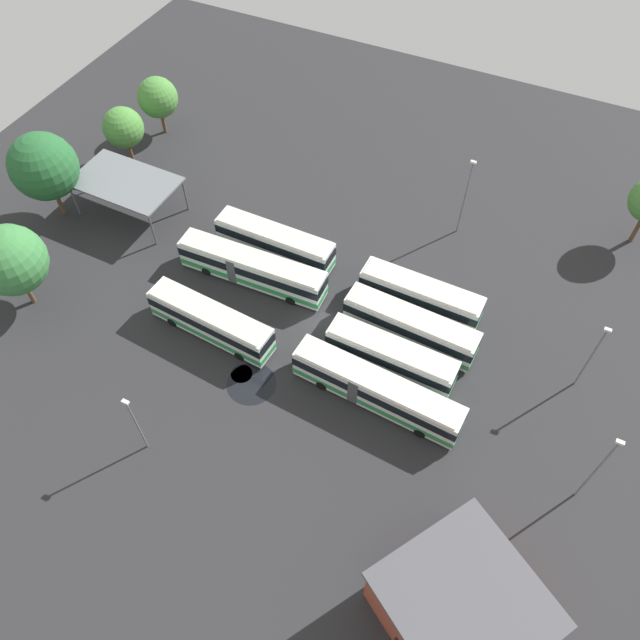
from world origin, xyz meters
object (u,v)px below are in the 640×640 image
at_px(lamp_post_far_corner, 598,468).
at_px(lamp_post_mid_lot, 465,195).
at_px(lamp_post_by_building, 592,355).
at_px(depot_building, 460,608).
at_px(bus_row0_slot2, 252,268).
at_px(bus_row0_slot3, 275,242).
at_px(tree_east_edge, 158,98).
at_px(bus_row1_slot2, 410,326).
at_px(tree_west_edge, 123,128).
at_px(lamp_post_near_entrance, 136,423).
at_px(maintenance_shelter, 125,182).
at_px(bus_row0_slot0, 211,321).
at_px(bus_row1_slot1, 391,357).
at_px(tree_northwest, 44,167).
at_px(tree_north_edge, 10,260).
at_px(bus_row1_slot0, 376,390).
at_px(bus_row1_slot3, 420,296).

xyz_separation_m(lamp_post_far_corner, lamp_post_mid_lot, (-17.18, 23.62, -0.02)).
height_order(lamp_post_far_corner, lamp_post_by_building, lamp_post_far_corner).
bearing_deg(depot_building, bus_row0_slot2, 142.88).
bearing_deg(lamp_post_mid_lot, bus_row0_slot3, -144.05).
xyz_separation_m(lamp_post_mid_lot, tree_east_edge, (-37.48, 1.05, -0.28)).
bearing_deg(lamp_post_far_corner, bus_row1_slot2, 153.59).
xyz_separation_m(bus_row1_slot2, tree_west_edge, (-38.15, 10.09, 2.63)).
bearing_deg(tree_east_edge, lamp_post_far_corner, -24.30).
distance_m(lamp_post_near_entrance, lamp_post_mid_lot, 37.65).
distance_m(maintenance_shelter, lamp_post_near_entrance, 28.36).
bearing_deg(lamp_post_far_corner, lamp_post_mid_lot, 126.02).
bearing_deg(bus_row0_slot0, lamp_post_by_building, 16.00).
relative_size(lamp_post_near_entrance, tree_east_edge, 1.04).
bearing_deg(depot_building, bus_row1_slot1, 124.09).
relative_size(maintenance_shelter, lamp_post_by_building, 1.35).
bearing_deg(lamp_post_by_building, tree_west_edge, 170.98).
bearing_deg(bus_row1_slot2, tree_east_edge, 156.67).
bearing_deg(lamp_post_near_entrance, lamp_post_by_building, 35.00).
height_order(depot_building, tree_east_edge, tree_east_edge).
relative_size(bus_row1_slot1, lamp_post_near_entrance, 1.58).
xyz_separation_m(maintenance_shelter, lamp_post_near_entrance, (17.52, -22.30, 0.01)).
xyz_separation_m(bus_row1_slot1, lamp_post_mid_lot, (0.05, 19.05, 3.15)).
bearing_deg(maintenance_shelter, tree_northwest, -152.08).
distance_m(tree_northwest, tree_north_edge, 12.27).
relative_size(lamp_post_far_corner, lamp_post_near_entrance, 1.24).
bearing_deg(bus_row1_slot2, bus_row0_slot3, 166.00).
bearing_deg(bus_row1_slot0, bus_row1_slot3, 90.80).
distance_m(bus_row1_slot2, bus_row1_slot3, 3.75).
bearing_deg(lamp_post_far_corner, tree_northwest, 172.08).
distance_m(bus_row0_slot0, maintenance_shelter, 19.42).
distance_m(depot_building, tree_northwest, 54.58).
distance_m(bus_row1_slot2, tree_north_edge, 36.05).
distance_m(maintenance_shelter, lamp_post_by_building, 47.53).
bearing_deg(tree_west_edge, lamp_post_near_entrance, -52.06).
xyz_separation_m(bus_row0_slot2, bus_row1_slot1, (15.90, -3.75, -0.00)).
distance_m(depot_building, lamp_post_by_building, 22.84).
bearing_deg(depot_building, lamp_post_by_building, 80.82).
height_order(bus_row0_slot2, lamp_post_far_corner, lamp_post_far_corner).
xyz_separation_m(bus_row1_slot3, maintenance_shelter, (-32.35, -0.74, 2.25)).
xyz_separation_m(bus_row0_slot2, bus_row0_slot3, (0.39, 4.01, -0.00)).
bearing_deg(maintenance_shelter, bus_row0_slot3, 3.30).
relative_size(bus_row0_slot3, lamp_post_by_building, 1.55).
bearing_deg(bus_row0_slot3, lamp_post_mid_lot, 35.95).
bearing_deg(bus_row1_slot2, bus_row1_slot1, -95.40).
bearing_deg(tree_west_edge, lamp_post_far_corner, -18.56).
xyz_separation_m(bus_row0_slot0, bus_row0_slot2, (0.13, 7.19, 0.00)).
xyz_separation_m(lamp_post_near_entrance, tree_north_edge, (-18.70, 7.81, 1.72)).
xyz_separation_m(depot_building, tree_east_edge, (-48.92, 37.08, 2.13)).
bearing_deg(depot_building, tree_west_edge, 147.93).
distance_m(tree_west_edge, tree_east_edge, 6.22).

